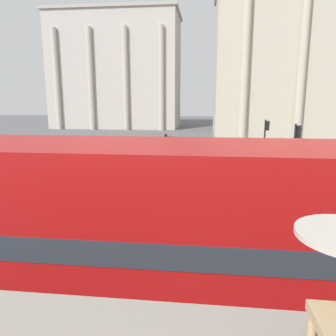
{
  "coord_description": "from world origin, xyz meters",
  "views": [
    {
      "loc": [
        0.17,
        -2.1,
        5.03
      ],
      "look_at": [
        -1.9,
        15.78,
        1.26
      ],
      "focal_mm": 35.0,
      "sensor_mm": 36.0,
      "label": 1
    }
  ],
  "objects_px": {
    "traffic_light_far": "(266,136)",
    "traffic_light_near": "(168,165)",
    "double_decker_bus": "(191,240)",
    "plaza_building_left": "(117,72)",
    "traffic_light_mid": "(295,146)",
    "pedestrian_red": "(281,145)",
    "pedestrian_grey": "(197,152)",
    "car_white": "(157,174)",
    "plaza_building_right": "(335,62)"
  },
  "relations": [
    {
      "from": "double_decker_bus",
      "to": "car_white",
      "type": "bearing_deg",
      "value": 96.64
    },
    {
      "from": "pedestrian_grey",
      "to": "traffic_light_mid",
      "type": "bearing_deg",
      "value": -108.53
    },
    {
      "from": "car_white",
      "to": "pedestrian_grey",
      "type": "height_order",
      "value": "pedestrian_grey"
    },
    {
      "from": "double_decker_bus",
      "to": "traffic_light_mid",
      "type": "height_order",
      "value": "double_decker_bus"
    },
    {
      "from": "traffic_light_far",
      "to": "pedestrian_red",
      "type": "distance_m",
      "value": 5.47
    },
    {
      "from": "car_white",
      "to": "pedestrian_red",
      "type": "bearing_deg",
      "value": 100.5
    },
    {
      "from": "pedestrian_red",
      "to": "traffic_light_mid",
      "type": "bearing_deg",
      "value": 77.99
    },
    {
      "from": "plaza_building_left",
      "to": "car_white",
      "type": "bearing_deg",
      "value": -72.07
    },
    {
      "from": "plaza_building_right",
      "to": "pedestrian_red",
      "type": "distance_m",
      "value": 21.76
    },
    {
      "from": "plaza_building_left",
      "to": "pedestrian_grey",
      "type": "bearing_deg",
      "value": -65.78
    },
    {
      "from": "double_decker_bus",
      "to": "pedestrian_grey",
      "type": "xyz_separation_m",
      "value": [
        -0.43,
        19.54,
        -1.36
      ]
    },
    {
      "from": "plaza_building_right",
      "to": "traffic_light_far",
      "type": "bearing_deg",
      "value": -118.94
    },
    {
      "from": "plaza_building_left",
      "to": "traffic_light_far",
      "type": "relative_size",
      "value": 6.36
    },
    {
      "from": "car_white",
      "to": "traffic_light_mid",
      "type": "bearing_deg",
      "value": 53.61
    },
    {
      "from": "traffic_light_near",
      "to": "pedestrian_grey",
      "type": "distance_m",
      "value": 12.74
    },
    {
      "from": "plaza_building_right",
      "to": "pedestrian_grey",
      "type": "xyz_separation_m",
      "value": [
        -17.31,
        -21.64,
        -8.85
      ]
    },
    {
      "from": "traffic_light_far",
      "to": "traffic_light_near",
      "type": "bearing_deg",
      "value": -116.02
    },
    {
      "from": "traffic_light_mid",
      "to": "traffic_light_far",
      "type": "relative_size",
      "value": 1.04
    },
    {
      "from": "pedestrian_red",
      "to": "plaza_building_left",
      "type": "bearing_deg",
      "value": -56.44
    },
    {
      "from": "double_decker_bus",
      "to": "plaza_building_left",
      "type": "height_order",
      "value": "plaza_building_left"
    },
    {
      "from": "plaza_building_left",
      "to": "traffic_light_mid",
      "type": "relative_size",
      "value": 6.13
    },
    {
      "from": "traffic_light_far",
      "to": "double_decker_bus",
      "type": "bearing_deg",
      "value": -103.78
    },
    {
      "from": "double_decker_bus",
      "to": "traffic_light_far",
      "type": "bearing_deg",
      "value": 71.38
    },
    {
      "from": "plaza_building_left",
      "to": "traffic_light_near",
      "type": "distance_m",
      "value": 50.15
    },
    {
      "from": "car_white",
      "to": "pedestrian_grey",
      "type": "bearing_deg",
      "value": 123.21
    },
    {
      "from": "plaza_building_left",
      "to": "plaza_building_right",
      "type": "distance_m",
      "value": 35.41
    },
    {
      "from": "traffic_light_near",
      "to": "pedestrian_red",
      "type": "distance_m",
      "value": 18.96
    },
    {
      "from": "plaza_building_left",
      "to": "plaza_building_right",
      "type": "bearing_deg",
      "value": -21.63
    },
    {
      "from": "double_decker_bus",
      "to": "traffic_light_far",
      "type": "distance_m",
      "value": 19.69
    },
    {
      "from": "plaza_building_right",
      "to": "pedestrian_red",
      "type": "relative_size",
      "value": 17.51
    },
    {
      "from": "traffic_light_far",
      "to": "plaza_building_left",
      "type": "bearing_deg",
      "value": 120.55
    },
    {
      "from": "traffic_light_mid",
      "to": "car_white",
      "type": "height_order",
      "value": "traffic_light_mid"
    },
    {
      "from": "double_decker_bus",
      "to": "traffic_light_mid",
      "type": "bearing_deg",
      "value": 63.12
    },
    {
      "from": "traffic_light_mid",
      "to": "traffic_light_far",
      "type": "xyz_separation_m",
      "value": [
        -0.6,
        6.05,
        -0.08
      ]
    },
    {
      "from": "plaza_building_right",
      "to": "traffic_light_near",
      "type": "distance_m",
      "value": 39.49
    },
    {
      "from": "traffic_light_mid",
      "to": "traffic_light_far",
      "type": "height_order",
      "value": "traffic_light_mid"
    },
    {
      "from": "plaza_building_left",
      "to": "traffic_light_mid",
      "type": "xyz_separation_m",
      "value": [
        21.32,
        -41.16,
        -7.56
      ]
    },
    {
      "from": "pedestrian_red",
      "to": "car_white",
      "type": "bearing_deg",
      "value": 46.49
    },
    {
      "from": "traffic_light_near",
      "to": "pedestrian_grey",
      "type": "xyz_separation_m",
      "value": [
        0.85,
        12.64,
        -1.43
      ]
    },
    {
      "from": "traffic_light_near",
      "to": "traffic_light_mid",
      "type": "xyz_separation_m",
      "value": [
        6.57,
        6.17,
        0.01
      ]
    },
    {
      "from": "traffic_light_far",
      "to": "car_white",
      "type": "bearing_deg",
      "value": -138.2
    },
    {
      "from": "traffic_light_near",
      "to": "car_white",
      "type": "xyz_separation_m",
      "value": [
        -1.29,
        5.73,
        -1.71
      ]
    },
    {
      "from": "traffic_light_mid",
      "to": "pedestrian_red",
      "type": "bearing_deg",
      "value": 81.57
    },
    {
      "from": "car_white",
      "to": "pedestrian_red",
      "type": "distance_m",
      "value": 14.76
    },
    {
      "from": "plaza_building_left",
      "to": "pedestrian_red",
      "type": "relative_size",
      "value": 12.55
    },
    {
      "from": "double_decker_bus",
      "to": "plaza_building_left",
      "type": "distance_m",
      "value": 57.07
    },
    {
      "from": "double_decker_bus",
      "to": "plaza_building_right",
      "type": "relative_size",
      "value": 0.36
    },
    {
      "from": "plaza_building_right",
      "to": "traffic_light_mid",
      "type": "distance_m",
      "value": 31.29
    },
    {
      "from": "double_decker_bus",
      "to": "traffic_light_far",
      "type": "relative_size",
      "value": 3.17
    },
    {
      "from": "pedestrian_grey",
      "to": "plaza_building_right",
      "type": "bearing_deg",
      "value": -8.69
    }
  ]
}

